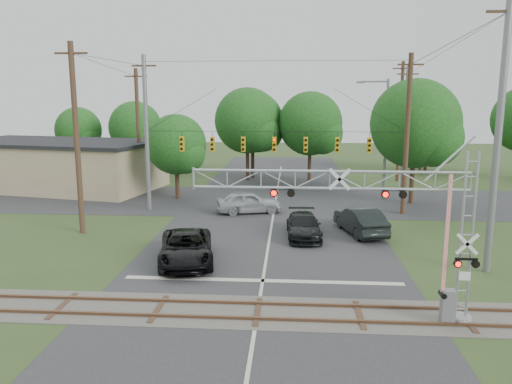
# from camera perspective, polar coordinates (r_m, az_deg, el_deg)

# --- Properties ---
(ground) EXTENTS (160.00, 160.00, 0.00)m
(ground) POSITION_cam_1_polar(r_m,az_deg,el_deg) (18.55, -0.25, -16.18)
(ground) COLOR #2E431F
(ground) RESTS_ON ground
(road_main) EXTENTS (14.00, 90.00, 0.02)m
(road_main) POSITION_cam_1_polar(r_m,az_deg,el_deg) (27.82, 1.31, -6.84)
(road_main) COLOR #2A2B2D
(road_main) RESTS_ON ground
(road_cross) EXTENTS (90.00, 12.00, 0.02)m
(road_cross) POSITION_cam_1_polar(r_m,az_deg,el_deg) (41.37, 2.26, -1.02)
(road_cross) COLOR #2A2B2D
(road_cross) RESTS_ON ground
(railroad_track) EXTENTS (90.00, 3.20, 0.17)m
(railroad_track) POSITION_cam_1_polar(r_m,az_deg,el_deg) (20.33, 0.18, -13.56)
(railroad_track) COLOR #48443E
(railroad_track) RESTS_ON ground
(crossing_gantry) EXTENTS (10.59, 0.83, 6.51)m
(crossing_gantry) POSITION_cam_1_polar(r_m,az_deg,el_deg) (18.96, 14.29, -2.78)
(crossing_gantry) COLOR gray
(crossing_gantry) RESTS_ON ground
(traffic_signal_span) EXTENTS (19.34, 0.36, 11.50)m
(traffic_signal_span) POSITION_cam_1_polar(r_m,az_deg,el_deg) (36.61, 3.50, 6.30)
(traffic_signal_span) COLOR slate
(traffic_signal_span) RESTS_ON ground
(pickup_black) EXTENTS (3.70, 6.15, 1.60)m
(pickup_black) POSITION_cam_1_polar(r_m,az_deg,el_deg) (26.10, -7.98, -6.32)
(pickup_black) COLOR black
(pickup_black) RESTS_ON ground
(car_dark) EXTENTS (2.21, 5.00, 1.43)m
(car_dark) POSITION_cam_1_polar(r_m,az_deg,el_deg) (30.64, 5.46, -3.87)
(car_dark) COLOR black
(car_dark) RESTS_ON ground
(sedan_silver) EXTENTS (5.13, 3.07, 1.64)m
(sedan_silver) POSITION_cam_1_polar(r_m,az_deg,el_deg) (36.93, -0.85, -1.15)
(sedan_silver) COLOR #A3A6AB
(sedan_silver) RESTS_ON ground
(suv_dark) EXTENTS (3.03, 5.41, 1.69)m
(suv_dark) POSITION_cam_1_polar(r_m,az_deg,el_deg) (31.94, 11.83, -3.21)
(suv_dark) COLOR black
(suv_dark) RESTS_ON ground
(commercial_building) EXTENTS (20.73, 13.47, 4.48)m
(commercial_building) POSITION_cam_1_polar(r_m,az_deg,el_deg) (50.76, -21.85, 2.95)
(commercial_building) COLOR tan
(commercial_building) RESTS_ON ground
(streetlight) EXTENTS (2.65, 0.28, 9.95)m
(streetlight) POSITION_cam_1_polar(r_m,az_deg,el_deg) (42.86, 14.36, 6.56)
(streetlight) COLOR slate
(streetlight) RESTS_ON ground
(utility_poles) EXTENTS (26.65, 27.95, 12.89)m
(utility_poles) POSITION_cam_1_polar(r_m,az_deg,el_deg) (39.20, 5.84, 7.14)
(utility_poles) COLOR #43291F
(utility_poles) RESTS_ON ground
(treeline) EXTENTS (54.87, 24.39, 9.95)m
(treeline) POSITION_cam_1_polar(r_m,az_deg,el_deg) (51.57, 5.67, 7.66)
(treeline) COLOR #3C291B
(treeline) RESTS_ON ground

